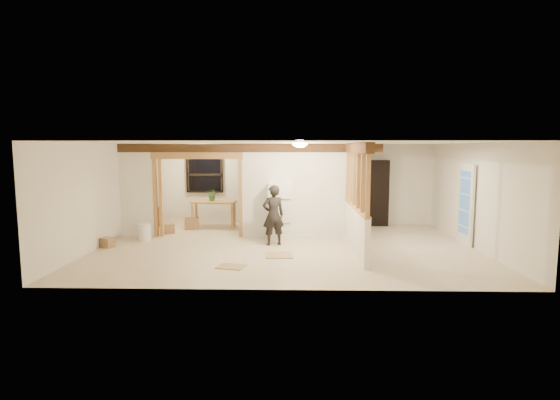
{
  "coord_description": "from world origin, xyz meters",
  "views": [
    {
      "loc": [
        0.11,
        -10.38,
        2.38
      ],
      "look_at": [
        -0.17,
        0.4,
        1.09
      ],
      "focal_mm": 28.0,
      "sensor_mm": 36.0,
      "label": 1
    }
  ],
  "objects_px": {
    "shop_vac": "(154,217)",
    "refrigerator": "(281,211)",
    "woman": "(273,215)",
    "work_table": "(214,214)",
    "bookshelf": "(372,193)"
  },
  "relations": [
    {
      "from": "refrigerator",
      "to": "work_table",
      "type": "relative_size",
      "value": 1.16
    },
    {
      "from": "shop_vac",
      "to": "bookshelf",
      "type": "height_order",
      "value": "bookshelf"
    },
    {
      "from": "refrigerator",
      "to": "bookshelf",
      "type": "xyz_separation_m",
      "value": [
        2.75,
        2.17,
        0.26
      ]
    },
    {
      "from": "shop_vac",
      "to": "refrigerator",
      "type": "bearing_deg",
      "value": -25.56
    },
    {
      "from": "work_table",
      "to": "refrigerator",
      "type": "bearing_deg",
      "value": -33.01
    },
    {
      "from": "woman",
      "to": "work_table",
      "type": "relative_size",
      "value": 1.16
    },
    {
      "from": "woman",
      "to": "work_table",
      "type": "distance_m",
      "value": 3.0
    },
    {
      "from": "refrigerator",
      "to": "bookshelf",
      "type": "bearing_deg",
      "value": 38.33
    },
    {
      "from": "refrigerator",
      "to": "woman",
      "type": "xyz_separation_m",
      "value": [
        -0.16,
        -0.66,
        -0.0
      ]
    },
    {
      "from": "woman",
      "to": "work_table",
      "type": "xyz_separation_m",
      "value": [
        -1.88,
        2.31,
        -0.34
      ]
    },
    {
      "from": "refrigerator",
      "to": "work_table",
      "type": "height_order",
      "value": "refrigerator"
    },
    {
      "from": "woman",
      "to": "shop_vac",
      "type": "distance_m",
      "value": 4.55
    },
    {
      "from": "woman",
      "to": "shop_vac",
      "type": "relative_size",
      "value": 2.54
    },
    {
      "from": "refrigerator",
      "to": "woman",
      "type": "height_order",
      "value": "refrigerator"
    },
    {
      "from": "refrigerator",
      "to": "shop_vac",
      "type": "bearing_deg",
      "value": 154.44
    }
  ]
}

